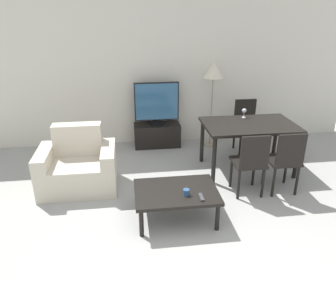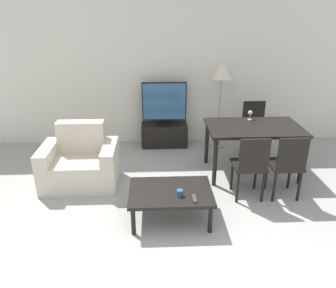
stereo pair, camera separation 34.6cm
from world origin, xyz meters
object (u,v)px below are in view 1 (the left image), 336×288
object	(u,v)px
dining_chair_far	(246,123)
remote_primary	(201,197)
floor_lamp	(213,74)
tv	(157,104)
wine_glass_left	(244,111)
dining_table	(249,129)
tv_stand	(157,135)
dining_chair_near_right	(285,159)
armchair	(78,167)
dining_chair_near	(251,161)
cup_white_near	(186,192)
coffee_table	(176,193)

from	to	relation	value
dining_chair_far	remote_primary	xyz separation A→B (m)	(-1.25, -2.04, -0.11)
dining_chair_far	floor_lamp	size ratio (longest dim) A/B	0.59
tv	wine_glass_left	xyz separation A→B (m)	(1.27, -0.82, 0.06)
dining_table	dining_chair_far	bearing A→B (deg)	72.07
dining_table	wine_glass_left	distance (m)	0.35
tv_stand	tv	bearing A→B (deg)	-90.00
tv	floor_lamp	bearing A→B (deg)	-5.39
dining_chair_near_right	remote_primary	distance (m)	1.38
wine_glass_left	dining_table	bearing A→B (deg)	-92.25
armchair	remote_primary	xyz separation A→B (m)	(1.47, -1.10, 0.09)
dining_chair_near	wine_glass_left	world-z (taller)	wine_glass_left
tv_stand	wine_glass_left	xyz separation A→B (m)	(1.27, -0.83, 0.64)
armchair	remote_primary	world-z (taller)	armchair
tv	dining_chair_far	size ratio (longest dim) A/B	0.87
cup_white_near	coffee_table	bearing A→B (deg)	129.43
wine_glass_left	armchair	bearing A→B (deg)	-168.53
tv	dining_chair_near_right	distance (m)	2.39
dining_chair_near	dining_chair_far	world-z (taller)	same
armchair	floor_lamp	xyz separation A→B (m)	(2.17, 1.24, 0.99)
coffee_table	remote_primary	bearing A→B (deg)	-38.20
dining_chair_near_right	dining_table	bearing A→B (deg)	107.93
dining_chair_near_right	cup_white_near	xyz separation A→B (m)	(-1.40, -0.51, -0.09)
armchair	cup_white_near	distance (m)	1.67
dining_table	coffee_table	bearing A→B (deg)	-138.43
tv	dining_table	distance (m)	1.69
dining_chair_near	dining_chair_near_right	distance (m)	0.47
tv_stand	tv	xyz separation A→B (m)	(0.00, -0.00, 0.58)
remote_primary	floor_lamp	bearing A→B (deg)	73.23
dining_chair_near_right	floor_lamp	distance (m)	1.99
armchair	floor_lamp	bearing A→B (deg)	29.70
tv	remote_primary	xyz separation A→B (m)	(0.25, -2.43, -0.40)
dining_chair_near_right	floor_lamp	bearing A→B (deg)	107.18
armchair	dining_chair_far	size ratio (longest dim) A/B	1.16
dining_chair_near_right	remote_primary	size ratio (longest dim) A/B	5.87
dining_table	dining_chair_near_right	xyz separation A→B (m)	(0.24, -0.73, -0.16)
armchair	dining_table	xyz separation A→B (m)	(2.48, 0.21, 0.36)
tv	cup_white_near	size ratio (longest dim) A/B	10.50
dining_table	cup_white_near	world-z (taller)	dining_table
dining_chair_far	dining_chair_near	bearing A→B (deg)	-107.93
dining_chair_near	remote_primary	bearing A→B (deg)	-142.84
dining_table	armchair	bearing A→B (deg)	-175.06
dining_chair_far	dining_chair_near_right	size ratio (longest dim) A/B	1.00
dining_table	dining_chair_near	xyz separation A→B (m)	(-0.24, -0.73, -0.16)
floor_lamp	armchair	bearing A→B (deg)	-150.30
dining_table	floor_lamp	world-z (taller)	floor_lamp
dining_chair_far	dining_chair_near_right	xyz separation A→B (m)	(0.00, -1.45, 0.00)
tv_stand	tv	size ratio (longest dim) A/B	1.05
dining_table	wine_glass_left	world-z (taller)	wine_glass_left
tv	dining_chair_near_right	bearing A→B (deg)	-50.94
tv_stand	dining_chair_far	distance (m)	1.57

